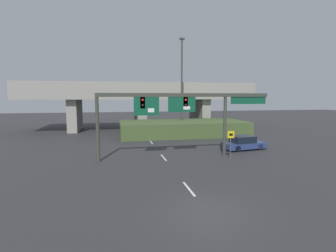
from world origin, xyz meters
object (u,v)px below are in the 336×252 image
object	(u,v)px
highway_light_pole_near	(182,84)
parked_sedan_near_right	(243,143)
signal_gantry	(179,106)
speed_limit_sign	(231,141)

from	to	relation	value
highway_light_pole_near	parked_sedan_near_right	distance (m)	14.47
signal_gantry	speed_limit_sign	distance (m)	5.31
speed_limit_sign	signal_gantry	bearing A→B (deg)	161.85
signal_gantry	parked_sedan_near_right	xyz separation A→B (m)	(7.27, 2.19, -3.91)
highway_light_pole_near	parked_sedan_near_right	world-z (taller)	highway_light_pole_near
speed_limit_sign	parked_sedan_near_right	size ratio (longest dim) A/B	0.55
signal_gantry	parked_sedan_near_right	size ratio (longest dim) A/B	3.35
parked_sedan_near_right	highway_light_pole_near	bearing A→B (deg)	95.43
parked_sedan_near_right	speed_limit_sign	bearing A→B (deg)	-139.61
signal_gantry	speed_limit_sign	xyz separation A→B (m)	(4.21, -1.38, -2.94)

